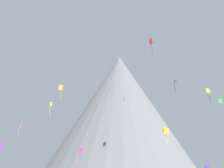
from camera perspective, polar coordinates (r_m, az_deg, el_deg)
rock_massif at (r=121.35m, az=1.85°, el=-7.37°), size 79.21×79.21×54.71m
kite_orange_mid at (r=65.35m, az=-9.71°, el=-0.89°), size 1.04×0.55×3.38m
kite_green_mid at (r=78.23m, az=19.85°, el=-3.03°), size 0.94×0.46×1.23m
kite_indigo_low at (r=94.33m, az=17.67°, el=-14.97°), size 1.91×1.32×5.51m
kite_magenta_low at (r=64.92m, az=-5.93°, el=-12.50°), size 1.04×1.02×4.58m
kite_pink_mid at (r=81.12m, az=-17.06°, el=-7.79°), size 0.70×0.79×3.04m
kite_rainbow_high at (r=91.17m, az=2.31°, el=-2.93°), size 0.59×1.63×4.04m
kite_violet_low at (r=74.77m, az=-20.33°, el=-11.42°), size 0.77×0.52×4.83m
kite_lime_mid at (r=82.24m, az=17.74°, el=-1.30°), size 1.48×1.11×3.82m
kite_red_high at (r=59.41m, az=7.43°, el=7.72°), size 0.70×1.03×4.15m
kite_black_high at (r=78.43m, az=11.91°, el=0.10°), size 0.79×0.35×3.61m
kite_yellow_low at (r=64.27m, az=10.13°, el=-8.77°), size 1.34×1.28×3.46m
kite_gold_mid at (r=83.11m, az=-11.57°, el=-4.20°), size 0.65×0.38×4.10m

